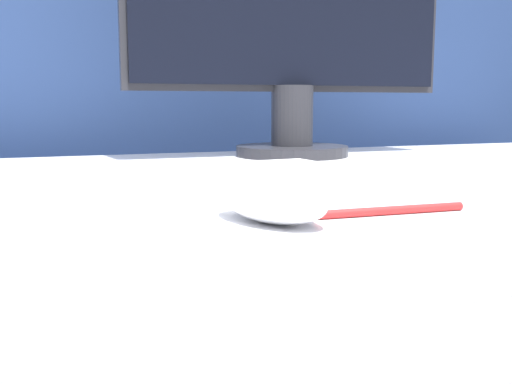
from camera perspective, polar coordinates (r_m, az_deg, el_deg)
partition_panel at (r=1.39m, az=-9.93°, el=-2.74°), size 5.00×0.03×1.10m
computer_mouse_near at (r=0.51m, az=1.49°, el=-0.77°), size 0.10×0.13×0.04m
keyboard at (r=0.71m, az=-8.35°, el=1.17°), size 0.45×0.16×0.02m
monitor at (r=1.17m, az=3.52°, el=17.40°), size 0.64×0.22×0.53m
pen at (r=0.56m, az=12.74°, el=-1.73°), size 0.15×0.02×0.01m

